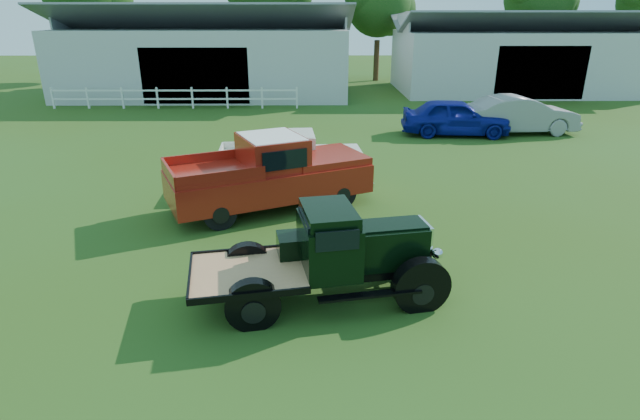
{
  "coord_description": "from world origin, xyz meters",
  "views": [
    {
      "loc": [
        0.13,
        -9.03,
        5.07
      ],
      "look_at": [
        0.2,
        1.2,
        1.05
      ],
      "focal_mm": 28.0,
      "sensor_mm": 36.0,
      "label": 1
    }
  ],
  "objects_px": {
    "white_pickup": "(291,161)",
    "misc_car_blue": "(456,117)",
    "misc_car_grey": "(519,115)",
    "red_pickup": "(269,172)",
    "vintage_flatbed": "(324,254)"
  },
  "relations": [
    {
      "from": "white_pickup",
      "to": "misc_car_blue",
      "type": "height_order",
      "value": "white_pickup"
    },
    {
      "from": "red_pickup",
      "to": "misc_car_blue",
      "type": "height_order",
      "value": "red_pickup"
    },
    {
      "from": "red_pickup",
      "to": "white_pickup",
      "type": "distance_m",
      "value": 1.93
    },
    {
      "from": "red_pickup",
      "to": "misc_car_grey",
      "type": "bearing_deg",
      "value": 16.75
    },
    {
      "from": "misc_car_grey",
      "to": "white_pickup",
      "type": "bearing_deg",
      "value": 122.13
    },
    {
      "from": "red_pickup",
      "to": "white_pickup",
      "type": "height_order",
      "value": "red_pickup"
    },
    {
      "from": "red_pickup",
      "to": "white_pickup",
      "type": "relative_size",
      "value": 1.24
    },
    {
      "from": "red_pickup",
      "to": "misc_car_blue",
      "type": "relative_size",
      "value": 1.19
    },
    {
      "from": "white_pickup",
      "to": "misc_car_blue",
      "type": "distance_m",
      "value": 10.0
    },
    {
      "from": "white_pickup",
      "to": "misc_car_blue",
      "type": "xyz_separation_m",
      "value": [
        7.0,
        7.14,
        -0.03
      ]
    },
    {
      "from": "white_pickup",
      "to": "vintage_flatbed",
      "type": "bearing_deg",
      "value": -86.69
    },
    {
      "from": "red_pickup",
      "to": "misc_car_grey",
      "type": "distance_m",
      "value": 14.06
    },
    {
      "from": "vintage_flatbed",
      "to": "white_pickup",
      "type": "relative_size",
      "value": 1.02
    },
    {
      "from": "red_pickup",
      "to": "white_pickup",
      "type": "bearing_deg",
      "value": 49.55
    },
    {
      "from": "red_pickup",
      "to": "vintage_flatbed",
      "type": "bearing_deg",
      "value": -98.34
    }
  ]
}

